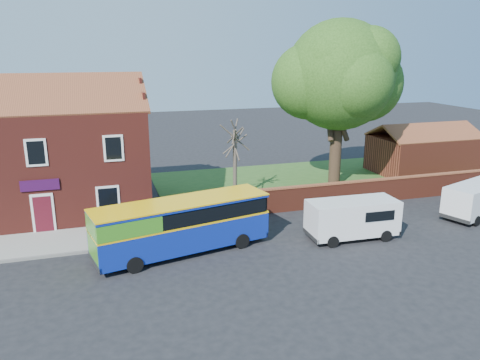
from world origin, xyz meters
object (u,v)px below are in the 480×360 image
object	(u,v)px
large_tree	(339,79)
van_far	(476,198)
van_near	(353,217)
bus	(177,224)

from	to	relation	value
large_tree	van_far	bearing A→B (deg)	-61.58
van_near	large_tree	bearing A→B (deg)	69.32
bus	van_far	xyz separation A→B (m)	(18.36, 0.05, -0.39)
bus	large_tree	distance (m)	17.44
bus	van_far	distance (m)	18.36
van_far	large_tree	xyz separation A→B (m)	(-4.86, 8.98, 6.75)
van_near	van_far	bearing A→B (deg)	7.43
large_tree	van_near	bearing A→B (deg)	-112.77
bus	large_tree	size ratio (longest dim) A/B	0.76
bus	large_tree	xyz separation A→B (m)	(13.49, 9.03, 6.36)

